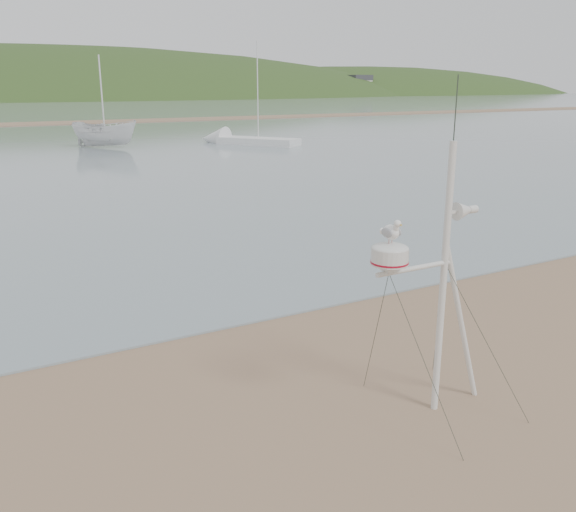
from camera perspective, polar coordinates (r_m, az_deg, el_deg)
ground at (r=7.44m, az=-8.24°, el=-20.34°), size 560.00×560.00×0.00m
hill_ridge at (r=242.73m, az=-25.10°, el=8.60°), size 620.00×180.00×80.00m
mast_rig at (r=8.48m, az=13.91°, el=-7.49°), size 1.99×2.12×4.49m
boat_white at (r=45.74m, az=-16.92°, el=12.85°), size 2.73×2.73×5.06m
sailboat_white_near at (r=47.46m, az=-5.26°, el=10.78°), size 6.15×7.92×8.08m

